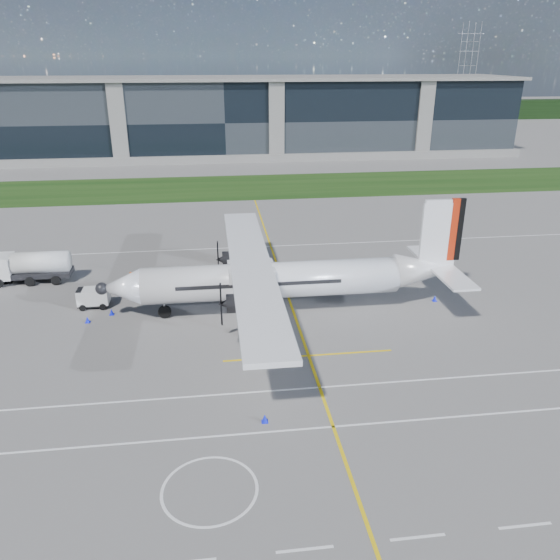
# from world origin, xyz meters

# --- Properties ---
(ground) EXTENTS (400.00, 400.00, 0.00)m
(ground) POSITION_xyz_m (0.00, 40.00, 0.00)
(ground) COLOR #63615E
(ground) RESTS_ON ground
(grass_strip) EXTENTS (400.00, 18.00, 0.04)m
(grass_strip) POSITION_xyz_m (0.00, 48.00, 0.02)
(grass_strip) COLOR black
(grass_strip) RESTS_ON ground
(terminal_building) EXTENTS (120.00, 20.00, 15.00)m
(terminal_building) POSITION_xyz_m (0.00, 80.00, 7.50)
(terminal_building) COLOR black
(terminal_building) RESTS_ON ground
(tree_line) EXTENTS (400.00, 6.00, 6.00)m
(tree_line) POSITION_xyz_m (0.00, 140.00, 3.00)
(tree_line) COLOR black
(tree_line) RESTS_ON ground
(pylon_east) EXTENTS (9.00, 4.60, 30.00)m
(pylon_east) POSITION_xyz_m (85.00, 150.00, 15.00)
(pylon_east) COLOR gray
(pylon_east) RESTS_ON ground
(yellow_taxiway_centerline) EXTENTS (0.20, 70.00, 0.01)m
(yellow_taxiway_centerline) POSITION_xyz_m (3.00, 10.00, 0.01)
(yellow_taxiway_centerline) COLOR yellow
(yellow_taxiway_centerline) RESTS_ON ground
(white_lane_line) EXTENTS (90.00, 0.15, 0.01)m
(white_lane_line) POSITION_xyz_m (0.00, -14.00, 0.01)
(white_lane_line) COLOR white
(white_lane_line) RESTS_ON ground
(turboprop_aircraft) EXTENTS (29.08, 30.15, 9.05)m
(turboprop_aircraft) POSITION_xyz_m (2.30, 1.39, 4.52)
(turboprop_aircraft) COLOR white
(turboprop_aircraft) RESTS_ON ground
(fuel_tanker_truck) EXTENTS (7.64, 2.48, 2.86)m
(fuel_tanker_truck) POSITION_xyz_m (-20.72, 10.68, 1.43)
(fuel_tanker_truck) COLOR silver
(fuel_tanker_truck) RESTS_ON ground
(baggage_tug) EXTENTS (2.68, 1.61, 1.61)m
(baggage_tug) POSITION_xyz_m (-13.41, 4.27, 0.80)
(baggage_tug) COLOR white
(baggage_tug) RESTS_ON ground
(ground_crew_person) EXTENTS (1.01, 1.08, 2.17)m
(ground_crew_person) POSITION_xyz_m (-10.54, 7.05, 1.09)
(ground_crew_person) COLOR #F25907
(ground_crew_person) RESTS_ON ground
(safety_cone_fwd) EXTENTS (0.36, 0.36, 0.50)m
(safety_cone_fwd) POSITION_xyz_m (-13.40, 1.32, 0.25)
(safety_cone_fwd) COLOR #0D18ED
(safety_cone_fwd) RESTS_ON ground
(safety_cone_stbdwing) EXTENTS (0.36, 0.36, 0.50)m
(safety_cone_stbdwing) POSITION_xyz_m (-0.90, 16.17, 0.25)
(safety_cone_stbdwing) COLOR #0D18ED
(safety_cone_stbdwing) RESTS_ON ground
(safety_cone_tail) EXTENTS (0.36, 0.36, 0.50)m
(safety_cone_tail) POSITION_xyz_m (15.35, 1.75, 0.25)
(safety_cone_tail) COLOR #0D18ED
(safety_cone_tail) RESTS_ON ground
(safety_cone_portwing) EXTENTS (0.36, 0.36, 0.50)m
(safety_cone_portwing) POSITION_xyz_m (-0.81, -13.06, 0.25)
(safety_cone_portwing) COLOR #0D18ED
(safety_cone_portwing) RESTS_ON ground
(safety_cone_nose_stbd) EXTENTS (0.36, 0.36, 0.50)m
(safety_cone_nose_stbd) POSITION_xyz_m (-11.74, 2.50, 0.25)
(safety_cone_nose_stbd) COLOR #0D18ED
(safety_cone_nose_stbd) RESTS_ON ground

